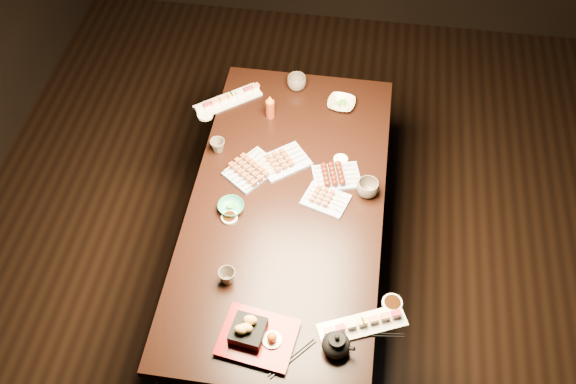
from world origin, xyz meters
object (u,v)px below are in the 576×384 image
Objects in this scene: yakitori_plate_center at (283,159)px; teacup_near_left at (227,276)px; sushi_platter_near at (363,323)px; edamame_bowl_cream at (341,104)px; condiment_bottle at (270,107)px; yakitori_plate_right at (326,197)px; sushi_platter_far at (228,98)px; teacup_far_left at (218,146)px; teacup_mid_right at (368,188)px; tempura_tray at (257,333)px; teapot at (336,343)px; dining_table at (287,247)px; edamame_bowl_green at (231,207)px; yakitori_plate_left at (252,167)px; teacup_far_right at (297,83)px.

teacup_near_left is (-0.14, -0.69, 0.00)m from yakitori_plate_center.
sushi_platter_near is 1.55× the size of yakitori_plate_center.
condiment_bottle is (-0.36, -0.13, 0.05)m from edamame_bowl_cream.
edamame_bowl_cream is at bearing 106.69° from yakitori_plate_right.
sushi_platter_far is at bearing 162.30° from condiment_bottle.
teacup_mid_right is at bearing -12.50° from teacup_far_left.
tempura_tray is 0.30m from teacup_near_left.
edamame_bowl_cream is 0.48× the size of tempura_tray.
teacup_mid_right is 0.78× the size of teapot.
teacup_near_left is at bearing 133.26° from tempura_tray.
edamame_bowl_green reaches higher than dining_table.
sushi_platter_near is 1.00× the size of sushi_platter_far.
yakitori_plate_left is 0.56m from teacup_mid_right.
yakitori_plate_left reaches higher than dining_table.
tempura_tray reaches higher than teacup_near_left.
yakitori_plate_right is 0.78m from teacup_far_right.
teacup_near_left is (0.22, -1.07, 0.01)m from sushi_platter_far.
teacup_mid_right is (0.19, 0.07, 0.02)m from yakitori_plate_right.
yakitori_plate_center is 2.29× the size of teacup_far_right.
yakitori_plate_center is 2.25× the size of teacup_mid_right.
teacup_far_right is (-0.25, 0.10, 0.02)m from edamame_bowl_cream.
edamame_bowl_green is at bearing -146.96° from yakitori_plate_right.
edamame_bowl_cream is (0.44, 0.75, -0.00)m from edamame_bowl_green.
sushi_platter_near is 4.94× the size of teacup_far_left.
teacup_near_left is (-0.19, -0.45, 0.41)m from dining_table.
yakitori_plate_left is 0.88m from tempura_tray.
edamame_bowl_cream is at bearing -22.26° from teacup_far_right.
dining_table is 0.87m from teapot.
teacup_far_right is (-0.24, 0.74, 0.01)m from yakitori_plate_right.
condiment_bottle reaches higher than teacup_mid_right.
edamame_bowl_green is 0.66m from tempura_tray.
teacup_far_left is at bearing 135.65° from yakitori_plate_center.
dining_table is 14.79× the size of edamame_bowl_green.
tempura_tray is at bearing -88.10° from teacup_far_right.
sushi_platter_far is at bearing -155.91° from teacup_far_right.
teacup_far_right reaches higher than teacup_near_left.
edamame_bowl_cream is (0.60, 0.05, -0.00)m from sushi_platter_far.
teacup_far_left is 0.35m from condiment_bottle.
dining_table is 0.44m from yakitori_plate_right.
yakitori_plate_center is at bearing -5.87° from teacup_far_left.
teacup_near_left is 0.79m from teacup_mid_right.
teacup_near_left reaches higher than edamame_bowl_green.
teacup_far_left is 0.52× the size of condiment_bottle.
yakitori_plate_center is 0.31m from yakitori_plate_right.
teacup_far_right is at bearing 125.68° from yakitori_plate_right.
dining_table is 4.95× the size of sushi_platter_near.
teacup_mid_right is 0.69m from condiment_bottle.
tempura_tray reaches higher than yakitori_plate_left.
teacup_mid_right reaches higher than sushi_platter_far.
yakitori_plate_center reaches higher than yakitori_plate_right.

